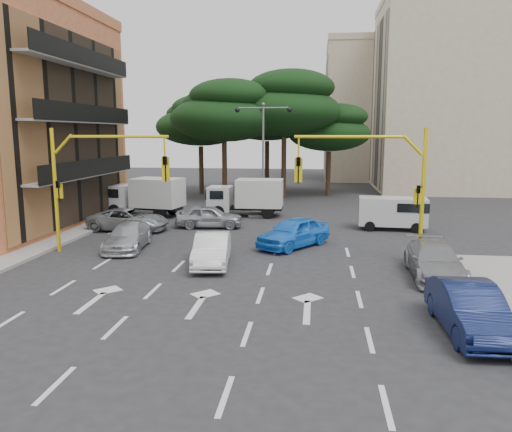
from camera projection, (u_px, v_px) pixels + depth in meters
The scene contains 22 objects.
ground at pixel (224, 268), 21.60m from camera, with size 120.00×120.00×0.00m, color #28282B.
median_strip at pixel (263, 210), 37.25m from camera, with size 1.40×6.00×0.15m, color gray.
apartment_beige_near at pixel (482, 96), 49.01m from camera, with size 20.20×12.15×18.70m.
apartment_beige_far at pixel (391, 111), 61.75m from camera, with size 16.20×12.15×16.70m.
pine_left_near at pixel (225, 111), 42.30m from camera, with size 9.15×9.15×10.23m.
pine_center at pixel (285, 103), 43.55m from camera, with size 9.98×9.98×11.16m.
pine_left_far at pixel (201, 120), 46.69m from camera, with size 8.32×8.32×9.30m.
pine_right at pixel (330, 128), 45.38m from camera, with size 7.49×7.49×8.37m.
pine_back at pixel (268, 114), 48.80m from camera, with size 9.15×9.15×10.23m.
signal_mast_right at pixel (382, 176), 22.09m from camera, with size 5.79×0.37×6.00m.
signal_mast_left at pixel (90, 173), 23.71m from camera, with size 5.79×0.37×6.00m.
street_lamp_center at pixel (263, 137), 36.36m from camera, with size 4.16×0.36×7.77m.
car_white_hatch at pixel (212, 250), 21.96m from camera, with size 1.47×4.21×1.39m, color white.
car_blue_compact at pixel (294, 232), 25.41m from camera, with size 1.80×4.46×1.52m, color blue.
car_silver_wagon at pixel (128, 237), 24.98m from camera, with size 1.77×4.36×1.27m, color #B0B3B8.
car_silver_cross_a at pixel (129, 220), 29.65m from camera, with size 2.21×4.79×1.33m, color #96989E.
car_silver_cross_b at pixel (209, 216), 30.60m from camera, with size 1.64×4.08×1.39m, color #A3A6AB.
car_navy_parked at pixel (470, 309), 14.47m from camera, with size 1.54×4.41×1.45m, color #0C153E.
car_silver_parked at pixel (434, 261), 20.02m from camera, with size 1.94×4.78×1.39m, color gray.
van_white at pixel (392, 213), 29.94m from camera, with size 1.79×3.96×1.98m, color silver, non-canonical shape.
box_truck_a at pixel (145, 197), 34.89m from camera, with size 2.28×5.43×2.67m, color silver, non-canonical shape.
box_truck_b at pixel (246, 198), 34.77m from camera, with size 2.21×5.27×2.59m, color silver, non-canonical shape.
Camera 1 is at (3.92, -20.60, 5.79)m, focal length 35.00 mm.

